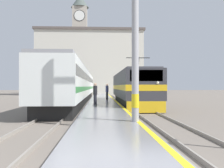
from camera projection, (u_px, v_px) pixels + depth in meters
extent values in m
plane|color=#70665B|center=(102.00, 101.00, 35.50)|extent=(200.00, 200.00, 0.00)
cube|color=gray|center=(103.00, 101.00, 30.50)|extent=(2.96, 140.00, 0.41)
cube|color=yellow|center=(114.00, 99.00, 30.57)|extent=(0.20, 140.00, 0.00)
cube|color=#70665B|center=(127.00, 103.00, 30.64)|extent=(2.83, 140.00, 0.02)
cube|color=gray|center=(121.00, 102.00, 30.61)|extent=(0.07, 140.00, 0.14)
cube|color=gray|center=(133.00, 102.00, 30.68)|extent=(0.07, 140.00, 0.14)
cube|color=#70665B|center=(76.00, 103.00, 30.35)|extent=(2.84, 140.00, 0.02)
cube|color=gray|center=(70.00, 102.00, 30.32)|extent=(0.07, 140.00, 0.14)
cube|color=gray|center=(82.00, 102.00, 30.39)|extent=(0.07, 140.00, 0.14)
cube|color=black|center=(132.00, 101.00, 26.23)|extent=(2.47, 14.77, 0.90)
cube|color=#333338|center=(132.00, 85.00, 26.25)|extent=(2.90, 16.06, 2.35)
cube|color=gold|center=(132.00, 87.00, 26.25)|extent=(2.92, 16.08, 0.44)
cube|color=gold|center=(146.00, 107.00, 18.36)|extent=(2.75, 0.30, 0.81)
cube|color=black|center=(146.00, 76.00, 18.29)|extent=(2.32, 0.12, 0.80)
sphere|color=white|center=(135.00, 83.00, 18.21)|extent=(0.20, 0.20, 0.20)
sphere|color=white|center=(158.00, 83.00, 18.29)|extent=(0.20, 0.20, 0.20)
cube|color=#4C4C51|center=(132.00, 73.00, 26.26)|extent=(2.61, 15.26, 0.12)
cylinder|color=#333333|center=(139.00, 63.00, 21.90)|extent=(0.06, 0.63, 1.03)
cylinder|color=#333333|center=(137.00, 64.00, 22.60)|extent=(0.06, 0.63, 1.03)
cube|color=#262626|center=(138.00, 58.00, 22.26)|extent=(2.03, 0.08, 0.06)
cube|color=black|center=(77.00, 98.00, 32.55)|extent=(2.46, 36.38, 0.90)
cube|color=silver|center=(77.00, 83.00, 32.56)|extent=(2.90, 37.89, 2.80)
cube|color=black|center=(77.00, 79.00, 32.57)|extent=(2.92, 37.13, 0.64)
cube|color=#338442|center=(77.00, 88.00, 32.56)|extent=(2.92, 37.13, 0.36)
cube|color=gray|center=(78.00, 71.00, 32.58)|extent=(2.67, 37.89, 0.20)
cylinder|color=#9E9EA3|center=(135.00, 33.00, 11.49)|extent=(0.31, 0.31, 7.77)
cylinder|color=yellow|center=(135.00, 101.00, 11.46)|extent=(0.33, 0.33, 0.60)
cylinder|color=#23232D|center=(107.00, 96.00, 30.59)|extent=(0.26, 0.26, 0.87)
cylinder|color=navy|center=(107.00, 89.00, 30.60)|extent=(0.34, 0.34, 0.72)
sphere|color=tan|center=(107.00, 85.00, 30.60)|extent=(0.24, 0.24, 0.24)
cylinder|color=#23232D|center=(95.00, 100.00, 21.62)|extent=(0.26, 0.26, 0.86)
cylinder|color=black|center=(95.00, 90.00, 21.63)|extent=(0.34, 0.34, 0.72)
sphere|color=tan|center=(95.00, 84.00, 21.63)|extent=(0.23, 0.23, 0.23)
cube|color=#ADA393|center=(80.00, 51.00, 66.93)|extent=(3.61, 3.61, 22.11)
cylinder|color=black|center=(79.00, 16.00, 65.18)|extent=(2.83, 0.06, 2.83)
cylinder|color=white|center=(79.00, 16.00, 65.15)|extent=(2.53, 0.10, 2.53)
cone|color=#47514C|center=(80.00, 1.00, 67.04)|extent=(4.52, 4.52, 3.25)
cube|color=beige|center=(90.00, 64.00, 59.19)|extent=(23.17, 8.05, 13.97)
cube|color=#564C47|center=(90.00, 32.00, 59.25)|extent=(23.77, 8.65, 0.50)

